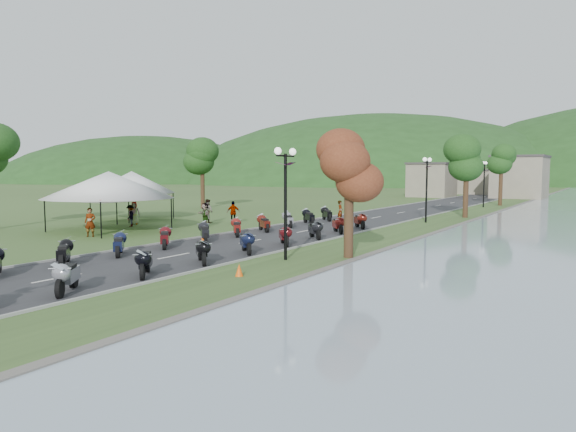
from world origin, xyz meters
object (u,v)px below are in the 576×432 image
Objects in this scene: pedestrian_a at (91,237)px; pedestrian_b at (208,223)px; vendor_tent_main at (109,201)px; pedestrian_c at (131,226)px.

pedestrian_b reaches higher than pedestrian_a.
vendor_tent_main is 3.09× the size of pedestrian_b.
pedestrian_c is (-2.59, 5.25, 0.00)m from pedestrian_a.
pedestrian_b is (2.13, 7.41, -2.00)m from vendor_tent_main.
pedestrian_c is at bearing 77.03° from pedestrian_a.
pedestrian_a is 10.16m from pedestrian_b.
pedestrian_b is at bearing 73.93° from vendor_tent_main.
vendor_tent_main is at bearing 79.99° from pedestrian_b.
vendor_tent_main is 3.64× the size of pedestrian_c.
pedestrian_c is at bearing 110.32° from vendor_tent_main.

